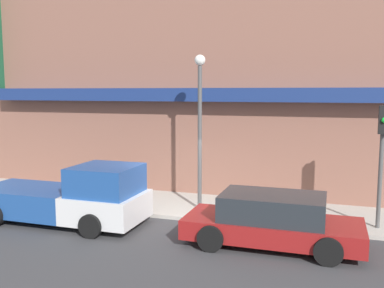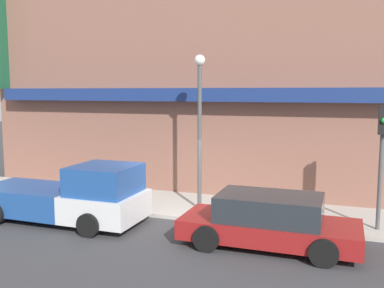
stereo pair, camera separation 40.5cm
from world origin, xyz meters
The scene contains 8 objects.
ground_plane centered at (0.00, 0.00, 0.00)m, with size 80.00×80.00×0.00m, color #38383A.
sidewalk centered at (0.00, 1.59, 0.06)m, with size 36.00×3.18×0.12m.
building centered at (-0.01, 4.66, 5.34)m, with size 19.80×3.80×10.69m.
pickup_truck centered at (-2.99, -1.32, 0.82)m, with size 5.45×2.23×1.89m.
parked_car centered at (3.24, -1.32, 0.69)m, with size 4.66×2.09×1.40m.
fire_hydrant centered at (-2.01, 0.37, 0.46)m, with size 0.22×0.22×0.67m.
street_lamp centered at (0.45, 1.12, 3.39)m, with size 0.36×0.36×5.18m.
traffic_light centered at (6.04, 0.72, 2.59)m, with size 0.28×0.42×3.59m.
Camera 1 is at (4.66, -12.49, 4.10)m, focal length 40.00 mm.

